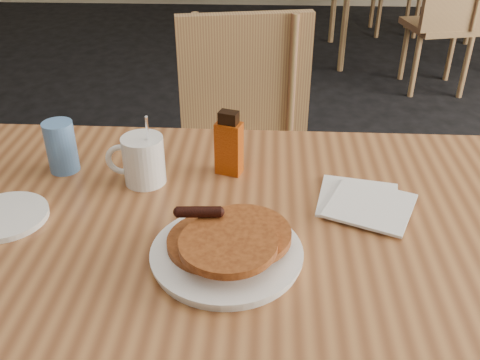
# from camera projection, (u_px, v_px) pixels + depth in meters

# --- Properties ---
(main_table) EXTENTS (1.32, 0.90, 0.75)m
(main_table) POSITION_uv_depth(u_px,v_px,m) (217.00, 242.00, 1.05)
(main_table) COLOR #A66A3B
(main_table) RESTS_ON floor
(chair_main_far) EXTENTS (0.50, 0.50, 0.95)m
(chair_main_far) POSITION_uv_depth(u_px,v_px,m) (243.00, 140.00, 1.73)
(chair_main_far) COLOR #AA8950
(chair_main_far) RESTS_ON floor
(chair_neighbor_near) EXTENTS (0.47, 0.47, 0.87)m
(chair_neighbor_near) POSITION_uv_depth(u_px,v_px,m) (447.00, 14.00, 3.30)
(chair_neighbor_near) COLOR #AA8950
(chair_neighbor_near) RESTS_ON floor
(pancake_plate) EXTENTS (0.27, 0.27, 0.08)m
(pancake_plate) POSITION_uv_depth(u_px,v_px,m) (227.00, 247.00, 0.94)
(pancake_plate) COLOR white
(pancake_plate) RESTS_ON main_table
(coffee_mug) EXTENTS (0.13, 0.09, 0.17)m
(coffee_mug) POSITION_uv_depth(u_px,v_px,m) (142.00, 159.00, 1.14)
(coffee_mug) COLOR white
(coffee_mug) RESTS_ON main_table
(syrup_bottle) EXTENTS (0.06, 0.05, 0.15)m
(syrup_bottle) POSITION_uv_depth(u_px,v_px,m) (229.00, 145.00, 1.17)
(syrup_bottle) COLOR maroon
(syrup_bottle) RESTS_ON main_table
(napkin_stack) EXTENTS (0.22, 0.23, 0.01)m
(napkin_stack) POSITION_uv_depth(u_px,v_px,m) (364.00, 203.00, 1.09)
(napkin_stack) COLOR white
(napkin_stack) RESTS_ON main_table
(blue_tumbler) EXTENTS (0.07, 0.07, 0.12)m
(blue_tumbler) POSITION_uv_depth(u_px,v_px,m) (61.00, 147.00, 1.18)
(blue_tumbler) COLOR #5484C5
(blue_tumbler) RESTS_ON main_table
(side_saucer) EXTENTS (0.20, 0.20, 0.01)m
(side_saucer) POSITION_uv_depth(u_px,v_px,m) (6.00, 216.00, 1.05)
(side_saucer) COLOR white
(side_saucer) RESTS_ON main_table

